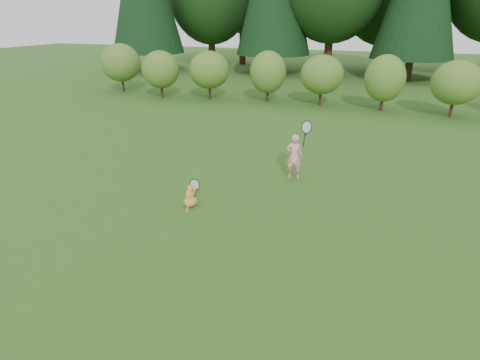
% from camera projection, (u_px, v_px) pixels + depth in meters
% --- Properties ---
extents(ground, '(100.00, 100.00, 0.00)m').
position_uv_depth(ground, '(220.00, 221.00, 8.94)').
color(ground, '#255217').
rests_on(ground, ground).
extents(shrub_row, '(28.00, 3.00, 2.80)m').
position_uv_depth(shrub_row, '(319.00, 78.00, 19.74)').
color(shrub_row, '#517825').
rests_on(shrub_row, ground).
extents(child, '(0.75, 0.51, 1.91)m').
position_uv_depth(child, '(295.00, 156.00, 11.02)').
color(child, pink).
rests_on(child, ground).
extents(cat, '(0.39, 0.69, 0.74)m').
position_uv_depth(cat, '(190.00, 195.00, 9.56)').
color(cat, orange).
rests_on(cat, ground).
extents(tennis_ball, '(0.08, 0.08, 0.08)m').
position_uv_depth(tennis_ball, '(289.00, 165.00, 9.24)').
color(tennis_ball, yellow).
rests_on(tennis_ball, ground).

